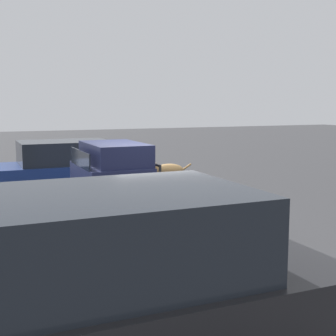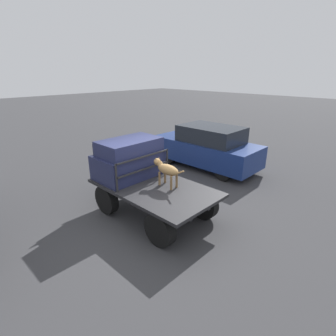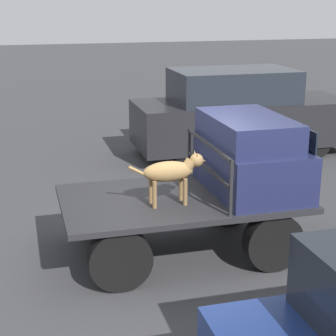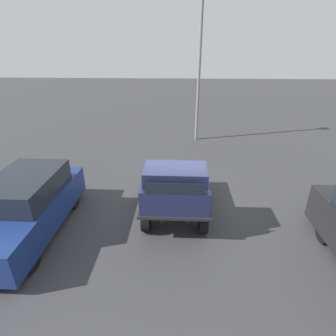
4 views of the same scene
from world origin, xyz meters
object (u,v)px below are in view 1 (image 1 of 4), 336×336
flatbed_truck (161,208)px  parked_pickup_far (68,315)px  dog (165,171)px  parked_sedan (59,173)px

flatbed_truck → parked_pickup_far: bearing=59.6°
flatbed_truck → parked_pickup_far: parked_pickup_far is taller
flatbed_truck → dog: 0.81m
flatbed_truck → dog: dog is taller
dog → flatbed_truck: bearing=37.0°
dog → parked_sedan: size_ratio=0.25×
dog → parked_sedan: (1.52, -3.95, -0.49)m
flatbed_truck → parked_pickup_far: size_ratio=0.67×
dog → parked_sedan: 4.26m
dog → parked_pickup_far: (3.12, 5.22, -0.37)m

